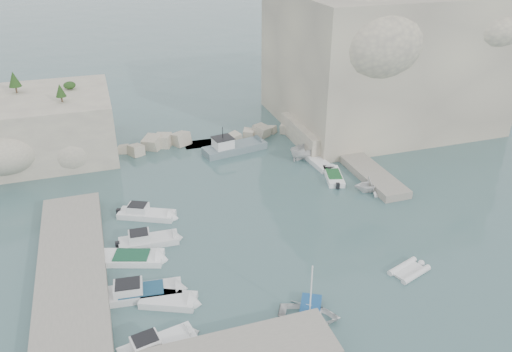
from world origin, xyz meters
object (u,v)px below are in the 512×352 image
object	(u,v)px
motorboat_a	(147,217)
tender_east_b	(333,179)
motorboat_b	(149,244)
motorboat_d	(142,296)
rowboat	(309,318)
motorboat_e	(169,303)
tender_east_a	(369,191)
inflatable_dinghy	(409,272)
tender_east_d	(308,157)
work_boat	(235,151)
motorboat_f	(158,348)
motorboat_c	(132,261)
tender_east_c	(319,165)

from	to	relation	value
motorboat_a	tender_east_b	world-z (taller)	motorboat_a
motorboat_b	motorboat_d	size ratio (longest dim) A/B	0.85
motorboat_a	rowboat	world-z (taller)	motorboat_a
motorboat_e	tender_east_a	bearing A→B (deg)	49.13
inflatable_dinghy	tender_east_d	xyz separation A→B (m)	(0.99, 22.25, 0.00)
tender_east_d	motorboat_b	bearing A→B (deg)	101.55
inflatable_dinghy	tender_east_a	xyz separation A→B (m)	(3.71, 12.71, 0.00)
motorboat_d	work_boat	distance (m)	26.47
motorboat_a	tender_east_a	bearing A→B (deg)	20.76
motorboat_f	tender_east_b	size ratio (longest dim) A/B	1.12
tender_east_b	motorboat_d	bearing A→B (deg)	135.61
motorboat_b	motorboat_c	xyz separation A→B (m)	(-1.62, -2.01, 0.00)
motorboat_f	tender_east_a	bearing A→B (deg)	19.94
motorboat_b	tender_east_d	world-z (taller)	tender_east_d
motorboat_d	tender_east_d	xyz separation A→B (m)	(21.27, 18.51, 0.00)
tender_east_d	work_boat	world-z (taller)	work_boat
motorboat_b	motorboat_d	xyz separation A→B (m)	(-1.38, -6.54, 0.00)
tender_east_c	tender_east_d	distance (m)	2.35
inflatable_dinghy	motorboat_f	bearing A→B (deg)	165.82
motorboat_f	tender_east_b	world-z (taller)	motorboat_f
motorboat_c	motorboat_e	xyz separation A→B (m)	(1.99, -5.95, 0.00)
motorboat_b	motorboat_e	size ratio (longest dim) A/B	1.25
motorboat_e	inflatable_dinghy	bearing A→B (deg)	16.94
motorboat_b	tender_east_b	bearing A→B (deg)	18.73
tender_east_c	work_boat	world-z (taller)	work_boat
tender_east_a	motorboat_e	bearing A→B (deg)	122.00
motorboat_c	work_boat	xyz separation A→B (m)	(13.85, 18.16, 0.00)
motorboat_c	motorboat_a	bearing A→B (deg)	91.25
motorboat_f	tender_east_c	xyz separation A→B (m)	(21.21, 21.65, 0.00)
tender_east_c	work_boat	xyz separation A→B (m)	(-8.00, 6.52, 0.00)
inflatable_dinghy	tender_east_b	distance (m)	16.38
motorboat_d	motorboat_e	size ratio (longest dim) A/B	1.48
motorboat_a	motorboat_c	size ratio (longest dim) A/B	1.04
motorboat_d	tender_east_c	size ratio (longest dim) A/B	1.31
tender_east_a	tender_east_b	world-z (taller)	tender_east_a
motorboat_b	rowboat	distance (m)	15.68
motorboat_d	motorboat_e	xyz separation A→B (m)	(1.76, -1.41, 0.00)
motorboat_f	rowboat	size ratio (longest dim) A/B	1.26
rowboat	tender_east_c	distance (m)	24.67
motorboat_b	tender_east_c	xyz separation A→B (m)	(20.24, 9.63, 0.00)
rowboat	motorboat_f	bearing A→B (deg)	116.28
motorboat_f	inflatable_dinghy	world-z (taller)	motorboat_f
motorboat_a	motorboat_f	bearing A→B (deg)	-68.83
motorboat_b	tender_east_a	size ratio (longest dim) A/B	1.63
motorboat_d	tender_east_d	size ratio (longest dim) A/B	1.25
tender_east_c	motorboat_b	bearing A→B (deg)	110.80
motorboat_c	rowboat	xyz separation A→B (m)	(11.04, -10.53, 0.00)
motorboat_c	tender_east_d	size ratio (longest dim) A/B	1.07
tender_east_b	tender_east_a	bearing A→B (deg)	-132.13
motorboat_b	tender_east_d	bearing A→B (deg)	33.25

